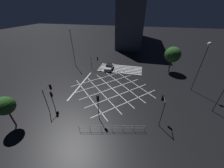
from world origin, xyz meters
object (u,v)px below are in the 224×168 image
traffic_light_se_main (95,60)px  street_tree_near (173,55)px  street_tree_far (5,106)px  traffic_light_ne_cross (48,93)px  traffic_light_ne_main (52,97)px  waiting_car (109,67)px  street_lamp_east (72,44)px  traffic_light_median_north (98,103)px  street_lamp_far (205,56)px  traffic_light_nw_cross (163,104)px

traffic_light_se_main → street_tree_near: street_tree_near is taller
street_tree_near → street_tree_far: bearing=44.6°
traffic_light_ne_cross → traffic_light_ne_main: size_ratio=1.23×
traffic_light_se_main → waiting_car: bearing=8.1°
traffic_light_se_main → traffic_light_ne_main: size_ratio=0.98×
street_tree_far → street_tree_near: bearing=-135.4°
street_tree_near → street_tree_far: (24.07, 23.76, -0.87)m
street_tree_far → street_lamp_east: bearing=-85.6°
traffic_light_median_north → traffic_light_ne_cross: bearing=86.0°
traffic_light_ne_cross → traffic_light_median_north: 8.40m
street_lamp_east → street_tree_near: size_ratio=1.56×
traffic_light_median_north → street_lamp_east: 22.20m
street_tree_near → traffic_light_ne_main: bearing=43.4°
traffic_light_ne_cross → street_lamp_far: bearing=-65.5°
traffic_light_median_north → street_tree_far: 11.99m
street_lamp_far → waiting_car: size_ratio=2.35×
traffic_light_se_main → street_lamp_far: size_ratio=0.36×
traffic_light_ne_main → street_lamp_far: 26.74m
traffic_light_se_main → street_tree_near: bearing=7.9°
traffic_light_ne_main → street_lamp_east: bearing=106.6°
street_lamp_east → street_tree_far: (-1.65, 21.63, -2.48)m
street_lamp_far → traffic_light_ne_cross: bearing=24.5°
street_lamp_far → street_tree_near: bearing=-68.5°
street_tree_far → waiting_car: (-8.41, -21.59, -3.02)m
traffic_light_median_north → street_tree_far: bearing=108.9°
traffic_light_nw_cross → waiting_car: size_ratio=1.08×
traffic_light_ne_cross → street_tree_near: bearing=-47.6°
traffic_light_se_main → street_tree_far: 21.61m
traffic_light_ne_main → traffic_light_median_north: 7.87m
traffic_light_ne_cross → traffic_light_median_north: bearing=-94.0°
traffic_light_nw_cross → street_tree_near: 18.78m
street_tree_near → waiting_car: (15.67, 2.17, -3.88)m
traffic_light_ne_main → waiting_car: traffic_light_ne_main is taller
traffic_light_ne_cross → street_tree_far: street_tree_far is taller
traffic_light_nw_cross → street_lamp_far: 13.07m
traffic_light_ne_cross → street_lamp_east: 18.03m
street_lamp_east → street_tree_far: street_lamp_east is taller
traffic_light_ne_cross → traffic_light_ne_main: 0.85m
traffic_light_se_main → traffic_light_median_north: (-6.65, 17.18, 0.65)m
traffic_light_ne_main → street_tree_near: (-20.57, -19.43, 2.03)m
waiting_car → traffic_light_se_main: bearing=-81.9°
traffic_light_ne_main → street_lamp_east: street_lamp_east is taller
street_lamp_far → waiting_car: street_lamp_far is taller
traffic_light_ne_cross → street_lamp_east: bearing=15.0°
traffic_light_se_main → traffic_light_median_north: traffic_light_median_north is taller
traffic_light_nw_cross → street_lamp_east: size_ratio=0.44×
traffic_light_se_main → street_lamp_east: (6.34, -0.57, 3.63)m
traffic_light_median_north → waiting_car: bearing=9.4°
traffic_light_nw_cross → traffic_light_ne_main: bearing=93.9°
traffic_light_se_main → street_tree_far: bearing=-102.5°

